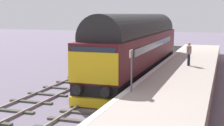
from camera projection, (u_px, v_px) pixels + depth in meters
The scene contains 8 objects.
ground_plane at pixel (119, 90), 20.90m from camera, with size 140.00×140.00×0.00m, color slate.
track_main at pixel (119, 89), 20.90m from camera, with size 2.50×60.00×0.15m.
track_adjacent_west at pixel (68, 85), 22.00m from camera, with size 2.50×60.00×0.15m.
station_platform at pixel (177, 86), 19.70m from camera, with size 4.00×44.00×1.01m.
diesel_locomotive at pixel (138, 44), 25.09m from camera, with size 2.74×18.69×4.68m.
signal_post_far at pixel (100, 32), 33.60m from camera, with size 0.44×0.22×4.49m.
platform_number_sign at pixel (131, 64), 15.79m from camera, with size 0.10×0.44×1.99m.
waiting_passenger at pixel (189, 52), 23.98m from camera, with size 0.41×0.50×1.64m.
Camera 1 is at (6.10, -19.52, 4.66)m, focal length 53.98 mm.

